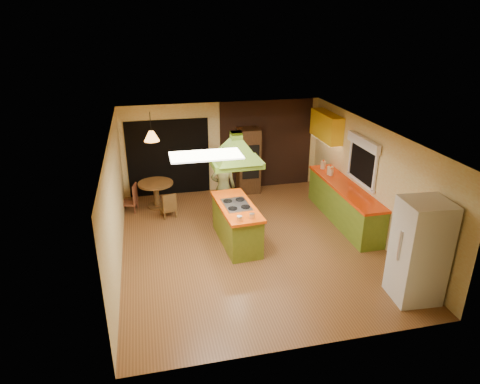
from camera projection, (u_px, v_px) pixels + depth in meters
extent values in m
plane|color=brown|center=(251.00, 243.00, 9.40)|extent=(6.50, 6.50, 0.00)
plane|color=beige|center=(223.00, 147.00, 11.84)|extent=(5.50, 0.00, 5.50)
plane|color=beige|center=(308.00, 278.00, 6.00)|extent=(5.50, 0.00, 5.50)
plane|color=beige|center=(115.00, 203.00, 8.36)|extent=(0.00, 6.50, 6.50)
plane|color=beige|center=(371.00, 181.00, 9.48)|extent=(0.00, 6.50, 6.50)
plane|color=silver|center=(252.00, 133.00, 8.43)|extent=(6.50, 6.50, 0.00)
cube|color=#381E14|center=(266.00, 144.00, 12.08)|extent=(2.64, 0.03, 2.50)
cube|color=black|center=(169.00, 158.00, 11.59)|extent=(2.20, 0.03, 2.10)
cube|color=olive|center=(344.00, 204.00, 10.27)|extent=(0.58, 3.00, 0.86)
cube|color=#E53807|center=(345.00, 187.00, 10.10)|extent=(0.62, 3.05, 0.06)
cube|color=yellow|center=(326.00, 126.00, 11.15)|extent=(0.34, 1.40, 0.70)
cube|color=black|center=(363.00, 162.00, 9.72)|extent=(0.03, 1.16, 0.96)
cube|color=white|center=(363.00, 142.00, 9.52)|extent=(0.10, 1.35, 0.22)
cube|color=white|center=(206.00, 155.00, 7.14)|extent=(1.20, 0.60, 0.03)
cube|color=olive|center=(237.00, 225.00, 9.30)|extent=(0.78, 1.76, 0.84)
cube|color=#F95208|center=(236.00, 206.00, 9.13)|extent=(0.84, 1.84, 0.06)
cube|color=silver|center=(236.00, 205.00, 9.11)|extent=(0.57, 0.79, 0.02)
cube|color=#53751D|center=(236.00, 163.00, 8.75)|extent=(1.04, 0.77, 0.12)
pyramid|color=#53751D|center=(236.00, 139.00, 8.55)|extent=(1.04, 0.77, 0.45)
cube|color=#53751D|center=(236.00, 135.00, 8.52)|extent=(0.22, 0.22, 0.14)
imported|color=brown|center=(223.00, 188.00, 10.26)|extent=(0.65, 0.48, 1.62)
cube|color=silver|center=(419.00, 251.00, 7.29)|extent=(0.81, 0.77, 1.86)
cube|color=#472B16|center=(248.00, 161.00, 11.84)|extent=(0.61, 0.59, 1.81)
cube|color=black|center=(251.00, 153.00, 11.45)|extent=(0.47, 0.03, 0.45)
cube|color=black|center=(251.00, 171.00, 11.65)|extent=(0.47, 0.03, 0.45)
cylinder|color=brown|center=(155.00, 183.00, 10.94)|extent=(0.90, 0.90, 0.05)
cylinder|color=brown|center=(156.00, 195.00, 11.06)|extent=(0.14, 0.14, 0.63)
cylinder|color=brown|center=(157.00, 206.00, 11.18)|extent=(0.50, 0.50, 0.05)
cone|color=#FF9E3F|center=(152.00, 136.00, 10.45)|extent=(0.49, 0.49, 0.24)
cylinder|color=beige|center=(323.00, 165.00, 11.15)|extent=(0.16, 0.16, 0.20)
cylinder|color=beige|center=(330.00, 170.00, 10.75)|extent=(0.19, 0.19, 0.21)
cylinder|color=beige|center=(331.00, 172.00, 10.70)|extent=(0.15, 0.15, 0.16)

